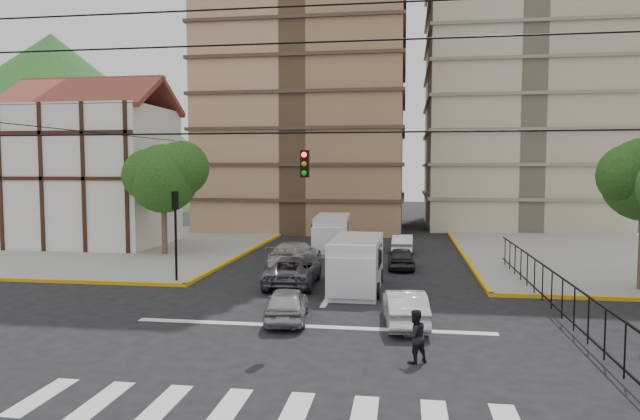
% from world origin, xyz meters
% --- Properties ---
extents(ground, '(160.00, 160.00, 0.00)m').
position_xyz_m(ground, '(0.00, 0.00, 0.00)').
color(ground, black).
rests_on(ground, ground).
extents(sidewalk_nw, '(26.00, 26.00, 0.15)m').
position_xyz_m(sidewalk_nw, '(-20.00, 20.00, 0.07)').
color(sidewalk_nw, gray).
rests_on(sidewalk_nw, ground).
extents(crosswalk_stripes, '(12.00, 2.40, 0.01)m').
position_xyz_m(crosswalk_stripes, '(0.00, -6.00, 0.01)').
color(crosswalk_stripes, silver).
rests_on(crosswalk_stripes, ground).
extents(stop_line, '(13.00, 0.40, 0.01)m').
position_xyz_m(stop_line, '(0.00, 1.20, 0.01)').
color(stop_line, silver).
rests_on(stop_line, ground).
extents(tudor_building, '(10.80, 8.05, 12.23)m').
position_xyz_m(tudor_building, '(-19.00, 20.00, 5.25)').
color(tudor_building, silver).
rests_on(tudor_building, ground).
extents(distant_hill, '(70.00, 70.00, 28.00)m').
position_xyz_m(distant_hill, '(-55.00, 70.00, 14.00)').
color(distant_hill, '#224F1A').
rests_on(distant_hill, ground).
extents(park_fence, '(0.10, 22.50, 1.66)m').
position_xyz_m(park_fence, '(9.00, 4.50, 0.00)').
color(park_fence, black).
rests_on(park_fence, ground).
extents(tree_tudor, '(5.39, 4.40, 7.43)m').
position_xyz_m(tree_tudor, '(-11.90, 16.01, 5.22)').
color(tree_tudor, '#473828').
rests_on(tree_tudor, ground).
extents(traffic_light_nw, '(0.28, 0.22, 4.40)m').
position_xyz_m(traffic_light_nw, '(-7.80, 7.80, 3.11)').
color(traffic_light_nw, black).
rests_on(traffic_light_nw, ground).
extents(traffic_light_hanging, '(18.00, 9.12, 0.92)m').
position_xyz_m(traffic_light_hanging, '(0.00, -2.04, 5.90)').
color(traffic_light_hanging, black).
rests_on(traffic_light_hanging, ground).
extents(van_right_lane, '(2.28, 5.47, 2.45)m').
position_xyz_m(van_right_lane, '(1.10, 7.25, 1.19)').
color(van_right_lane, silver).
rests_on(van_right_lane, ground).
extents(van_left_lane, '(2.47, 5.62, 2.48)m').
position_xyz_m(van_left_lane, '(-1.53, 19.07, 1.21)').
color(van_left_lane, silver).
rests_on(van_left_lane, ground).
extents(car_silver_front_left, '(1.94, 3.89, 1.27)m').
position_xyz_m(car_silver_front_left, '(-1.01, 1.84, 0.64)').
color(car_silver_front_left, '#A4A5A9').
rests_on(car_silver_front_left, ground).
extents(car_white_front_right, '(1.77, 4.09, 1.31)m').
position_xyz_m(car_white_front_right, '(3.32, 1.85, 0.65)').
color(car_white_front_right, silver).
rests_on(car_white_front_right, ground).
extents(car_grey_mid_left, '(2.45, 5.10, 1.40)m').
position_xyz_m(car_grey_mid_left, '(-2.03, 8.21, 0.70)').
color(car_grey_mid_left, '#5C5E64').
rests_on(car_grey_mid_left, ground).
extents(car_silver_rear_left, '(2.73, 5.19, 1.43)m').
position_xyz_m(car_silver_rear_left, '(-3.01, 13.71, 0.72)').
color(car_silver_rear_left, silver).
rests_on(car_silver_rear_left, ground).
extents(car_darkgrey_mid_right, '(1.60, 3.70, 1.24)m').
position_xyz_m(car_darkgrey_mid_right, '(3.12, 13.58, 0.62)').
color(car_darkgrey_mid_right, '#28282B').
rests_on(car_darkgrey_mid_right, ground).
extents(car_white_rear_right, '(1.44, 3.87, 1.26)m').
position_xyz_m(car_white_rear_right, '(3.18, 19.63, 0.63)').
color(car_white_rear_right, silver).
rests_on(car_white_rear_right, ground).
extents(pedestrian_crosswalk, '(0.96, 0.92, 1.56)m').
position_xyz_m(pedestrian_crosswalk, '(3.60, -2.11, 0.78)').
color(pedestrian_crosswalk, black).
rests_on(pedestrian_crosswalk, ground).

